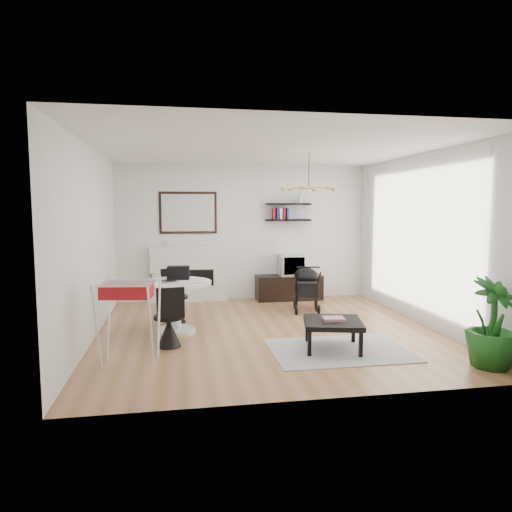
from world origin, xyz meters
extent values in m
plane|color=olive|center=(0.00, 0.00, 0.00)|extent=(5.00, 5.00, 0.00)
plane|color=white|center=(0.00, 0.00, 2.70)|extent=(5.00, 5.00, 0.00)
plane|color=white|center=(0.00, 2.50, 1.35)|extent=(5.00, 0.00, 5.00)
plane|color=white|center=(-2.50, 0.00, 1.35)|extent=(0.00, 5.00, 5.00)
plane|color=white|center=(2.50, 0.00, 1.35)|extent=(0.00, 5.00, 5.00)
cube|color=white|center=(2.40, 0.20, 1.35)|extent=(0.04, 3.60, 2.60)
cube|color=white|center=(-1.10, 2.42, 0.55)|extent=(1.50, 0.15, 1.10)
cube|color=black|center=(-1.10, 2.36, 0.48)|extent=(0.95, 0.06, 0.32)
cube|color=black|center=(-1.10, 2.48, 1.75)|extent=(1.12, 0.03, 0.82)
cube|color=white|center=(-1.10, 2.46, 1.75)|extent=(1.02, 0.01, 0.72)
cube|color=black|center=(0.88, 2.37, 1.60)|extent=(0.90, 0.25, 0.04)
cube|color=black|center=(0.88, 2.37, 1.92)|extent=(0.90, 0.25, 0.04)
cube|color=black|center=(0.88, 2.26, 0.25)|extent=(1.32, 0.46, 0.49)
cube|color=silver|center=(0.94, 2.26, 0.71)|extent=(0.49, 0.43, 0.43)
cube|color=black|center=(0.94, 2.05, 0.71)|extent=(0.42, 0.01, 0.34)
cylinder|color=white|center=(-1.35, 0.14, 0.03)|extent=(0.57, 0.57, 0.06)
cylinder|color=white|center=(-1.35, 0.14, 0.39)|extent=(0.14, 0.14, 0.67)
cylinder|color=white|center=(-1.35, 0.14, 0.75)|extent=(1.05, 1.05, 0.04)
imported|color=black|center=(-1.42, 0.10, 0.78)|extent=(0.34, 0.28, 0.02)
cube|color=black|center=(-1.31, 0.36, 0.87)|extent=(0.34, 0.23, 0.20)
cube|color=silver|center=(-1.13, 0.02, 0.77)|extent=(0.46, 0.41, 0.01)
cylinder|color=white|center=(-1.69, 0.32, 0.82)|extent=(0.06, 0.06, 0.10)
cylinder|color=black|center=(-1.37, 0.75, 0.42)|extent=(0.41, 0.41, 0.05)
cone|color=black|center=(-1.37, 0.75, 0.19)|extent=(0.33, 0.33, 0.39)
cube|color=black|center=(-1.41, 0.93, 0.65)|extent=(0.37, 0.13, 0.42)
cylinder|color=black|center=(-1.44, -0.54, 0.40)|extent=(0.39, 0.39, 0.04)
cone|color=black|center=(-1.44, -0.54, 0.19)|extent=(0.32, 0.32, 0.38)
cube|color=black|center=(-1.41, -0.72, 0.63)|extent=(0.36, 0.10, 0.40)
cube|color=maroon|center=(-1.89, -1.10, 0.88)|extent=(0.61, 0.41, 0.15)
cube|color=black|center=(0.94, 1.16, 0.42)|extent=(0.45, 0.59, 0.25)
ellipsoid|color=black|center=(0.97, 1.32, 0.62)|extent=(0.42, 0.42, 0.30)
cylinder|color=black|center=(0.87, 0.84, 0.84)|extent=(0.39, 0.10, 0.03)
torus|color=black|center=(0.80, 1.45, 0.08)|extent=(0.08, 0.19, 0.19)
torus|color=black|center=(1.18, 1.37, 0.08)|extent=(0.08, 0.19, 0.19)
torus|color=black|center=(0.70, 0.96, 0.08)|extent=(0.08, 0.19, 0.19)
torus|color=black|center=(1.08, 0.88, 0.08)|extent=(0.08, 0.19, 0.19)
cube|color=gray|center=(0.73, -1.09, 0.01)|extent=(1.76, 1.27, 0.01)
cube|color=black|center=(0.66, -1.03, 0.36)|extent=(0.88, 0.88, 0.06)
cube|color=black|center=(0.28, -1.26, 0.17)|extent=(0.04, 0.04, 0.31)
cube|color=black|center=(0.89, -1.41, 0.17)|extent=(0.04, 0.04, 0.31)
cube|color=black|center=(0.43, -0.65, 0.17)|extent=(0.04, 0.04, 0.31)
cube|color=black|center=(1.04, -0.79, 0.17)|extent=(0.04, 0.04, 0.31)
cube|color=#B42D42|center=(0.67, -1.03, 0.41)|extent=(0.29, 0.24, 0.04)
imported|color=#185317|center=(2.25, -1.97, 0.52)|extent=(0.76, 0.76, 1.04)
camera|label=1|loc=(-1.31, -6.57, 1.84)|focal=32.00mm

